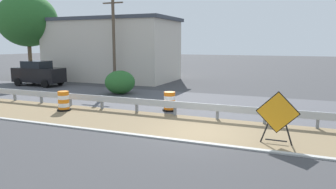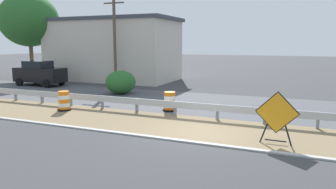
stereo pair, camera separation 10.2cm
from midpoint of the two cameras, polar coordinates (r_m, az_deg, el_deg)
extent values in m
plane|color=#3D3D3F|center=(12.53, 5.31, -6.85)|extent=(160.00, 160.00, 0.00)
cube|color=#7F6B4C|center=(13.18, 6.22, -6.03)|extent=(3.81, 120.00, 0.01)
cube|color=#4C4C51|center=(18.27, 10.91, -1.83)|extent=(6.93, 120.00, 0.00)
cube|color=#ADADA8|center=(11.34, 3.36, -8.54)|extent=(0.20, 120.00, 0.11)
cube|color=#ADB2B7|center=(14.37, 12.72, -2.68)|extent=(0.08, 41.81, 0.32)
cube|color=slate|center=(14.34, 25.22, -4.20)|extent=(0.12, 0.12, 0.70)
cube|color=slate|center=(14.36, 16.86, -3.68)|extent=(0.12, 0.12, 0.70)
cube|color=slate|center=(14.69, 8.72, -3.10)|extent=(0.12, 0.12, 0.70)
cube|color=slate|center=(15.30, 1.09, -2.49)|extent=(0.12, 0.12, 0.70)
cube|color=slate|center=(16.16, -5.84, -1.90)|extent=(0.12, 0.12, 0.70)
cube|color=slate|center=(17.23, -11.99, -1.36)|extent=(0.12, 0.12, 0.70)
cube|color=slate|center=(18.48, -17.36, -0.87)|extent=(0.12, 0.12, 0.70)
cube|color=slate|center=(19.87, -22.02, -0.44)|extent=(0.12, 0.12, 0.70)
cube|color=slate|center=(21.37, -26.04, -0.07)|extent=(0.12, 0.12, 0.70)
cube|color=black|center=(11.60, 20.50, -6.06)|extent=(0.06, 0.39, 1.06)
cube|color=black|center=(11.65, 17.05, -5.81)|extent=(0.06, 0.39, 1.06)
cube|color=black|center=(11.73, 18.66, -7.84)|extent=(0.05, 0.72, 0.04)
cube|color=orange|center=(11.46, 18.91, -3.08)|extent=(0.06, 1.39, 1.39)
cube|color=black|center=(11.48, 18.92, -3.06)|extent=(0.04, 1.47, 1.47)
cylinder|color=orange|center=(16.38, 0.10, -2.60)|extent=(0.59, 0.59, 0.20)
cylinder|color=white|center=(16.34, 0.10, -1.92)|extent=(0.59, 0.59, 0.20)
cylinder|color=orange|center=(16.30, 0.10, -1.24)|extent=(0.59, 0.59, 0.20)
cylinder|color=white|center=(16.27, 0.10, -0.56)|extent=(0.59, 0.59, 0.20)
cylinder|color=orange|center=(16.24, 0.10, 0.13)|extent=(0.59, 0.59, 0.20)
cylinder|color=black|center=(16.39, 0.10, -2.80)|extent=(0.73, 0.73, 0.08)
cylinder|color=orange|center=(17.31, -18.40, -2.43)|extent=(0.56, 0.56, 0.20)
cylinder|color=white|center=(17.28, -18.44, -1.77)|extent=(0.56, 0.56, 0.20)
cylinder|color=orange|center=(17.24, -18.47, -1.11)|extent=(0.56, 0.56, 0.20)
cylinder|color=white|center=(17.21, -18.51, -0.45)|extent=(0.56, 0.56, 0.20)
cylinder|color=orange|center=(17.17, -18.54, 0.22)|extent=(0.56, 0.56, 0.20)
cylinder|color=black|center=(17.33, -18.39, -2.62)|extent=(0.70, 0.70, 0.08)
cube|color=black|center=(28.01, -22.35, 3.31)|extent=(1.80, 4.22, 1.15)
cube|color=black|center=(28.06, -22.71, 5.05)|extent=(1.59, 1.95, 0.56)
cylinder|color=black|center=(27.78, -18.98, 2.27)|extent=(0.23, 0.64, 0.64)
cylinder|color=black|center=(26.49, -21.40, 1.81)|extent=(0.23, 0.64, 0.64)
cylinder|color=black|center=(29.65, -23.07, 2.44)|extent=(0.23, 0.64, 0.64)
cylinder|color=black|center=(28.44, -25.51, 2.02)|extent=(0.23, 0.64, 0.64)
cube|color=beige|center=(30.59, -10.17, 7.72)|extent=(6.11, 11.68, 5.42)
cube|color=#3D424C|center=(30.65, -10.33, 13.08)|extent=(6.35, 12.15, 0.30)
cylinder|color=brown|center=(25.98, -9.86, 9.30)|extent=(0.24, 0.24, 7.08)
cube|color=brown|center=(26.16, -10.05, 15.96)|extent=(0.12, 1.80, 0.10)
ellipsoid|color=#286028|center=(21.97, -8.78, 2.20)|extent=(2.06, 2.06, 1.61)
cylinder|color=brown|center=(33.44, -23.64, 5.47)|extent=(0.36, 0.36, 3.39)
ellipsoid|color=#286028|center=(33.46, -24.08, 12.15)|extent=(5.51, 5.51, 4.96)
camera|label=1|loc=(0.05, -90.19, -0.03)|focal=33.81mm
camera|label=2|loc=(0.05, 89.81, 0.03)|focal=33.81mm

